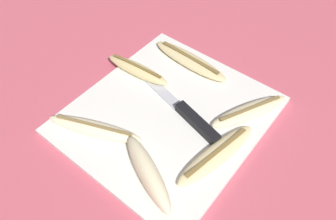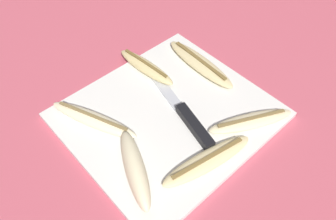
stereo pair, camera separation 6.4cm
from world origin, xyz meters
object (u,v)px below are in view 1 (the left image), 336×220
(banana_spotted_left, at_px, (137,70))
(banana_mellow_near, at_px, (190,61))
(banana_bright_far, at_px, (95,129))
(knife, at_px, (191,117))
(banana_pale_long, at_px, (148,172))
(banana_cream_curved, at_px, (250,111))
(banana_ripe_center, at_px, (216,154))

(banana_spotted_left, xyz_separation_m, banana_mellow_near, (0.10, -0.07, -0.00))
(banana_mellow_near, bearing_deg, banana_bright_far, 174.26)
(knife, distance_m, banana_pale_long, 0.15)
(knife, height_order, banana_spotted_left, banana_spotted_left)
(banana_pale_long, distance_m, banana_cream_curved, 0.24)
(banana_spotted_left, relative_size, banana_mellow_near, 0.81)
(banana_ripe_center, xyz_separation_m, banana_cream_curved, (0.13, 0.00, 0.00))
(banana_bright_far, height_order, banana_ripe_center, banana_bright_far)
(knife, bearing_deg, banana_pale_long, -160.02)
(banana_ripe_center, bearing_deg, banana_spotted_left, 74.22)
(banana_cream_curved, bearing_deg, knife, 136.44)
(banana_ripe_center, distance_m, banana_cream_curved, 0.13)
(banana_cream_curved, bearing_deg, banana_bright_far, 137.25)
(knife, relative_size, banana_ripe_center, 1.16)
(banana_spotted_left, relative_size, banana_ripe_center, 0.85)
(banana_bright_far, bearing_deg, knife, -42.23)
(banana_bright_far, distance_m, banana_cream_curved, 0.30)
(knife, relative_size, banana_cream_curved, 1.28)
(banana_pale_long, distance_m, banana_mellow_near, 0.30)
(banana_pale_long, xyz_separation_m, banana_bright_far, (0.01, 0.14, -0.01))
(banana_cream_curved, height_order, banana_mellow_near, banana_mellow_near)
(knife, height_order, banana_pale_long, banana_pale_long)
(knife, distance_m, banana_cream_curved, 0.12)
(banana_ripe_center, height_order, banana_mellow_near, banana_mellow_near)
(banana_spotted_left, bearing_deg, banana_mellow_near, -36.18)
(knife, distance_m, banana_mellow_near, 0.16)
(banana_bright_far, bearing_deg, banana_ripe_center, -65.11)
(banana_bright_far, bearing_deg, banana_spotted_left, 14.82)
(banana_spotted_left, distance_m, banana_bright_far, 0.17)
(banana_cream_curved, relative_size, banana_mellow_near, 0.86)
(banana_pale_long, relative_size, banana_mellow_near, 0.80)
(banana_pale_long, relative_size, banana_bright_far, 0.84)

